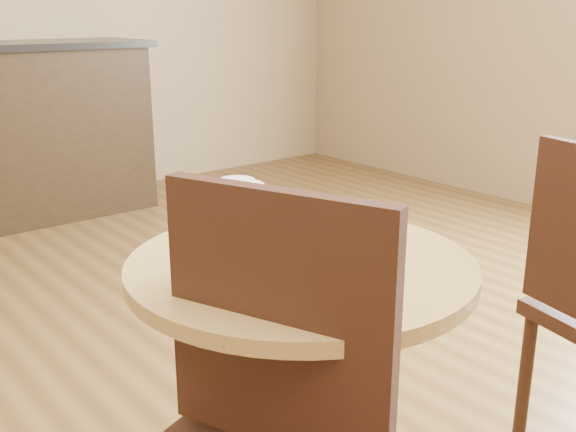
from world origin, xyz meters
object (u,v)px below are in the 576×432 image
object	(u,v)px
coffee_cup	(238,229)
banana	(304,247)
muffin	(281,242)
cafe_table	(300,362)

from	to	relation	value
coffee_cup	banana	xyz separation A→B (m)	(0.13, -0.04, -0.06)
muffin	banana	bearing A→B (deg)	-6.90
muffin	cafe_table	bearing A→B (deg)	-19.14
coffee_cup	banana	distance (m)	0.15
cafe_table	muffin	distance (m)	0.27
muffin	coffee_cup	bearing A→B (deg)	158.61
cafe_table	muffin	size ratio (longest dim) A/B	8.38
coffee_cup	muffin	xyz separation A→B (m)	(0.08, -0.03, -0.04)
cafe_table	coffee_cup	size ratio (longest dim) A/B	4.36
cafe_table	banana	size ratio (longest dim) A/B	2.70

